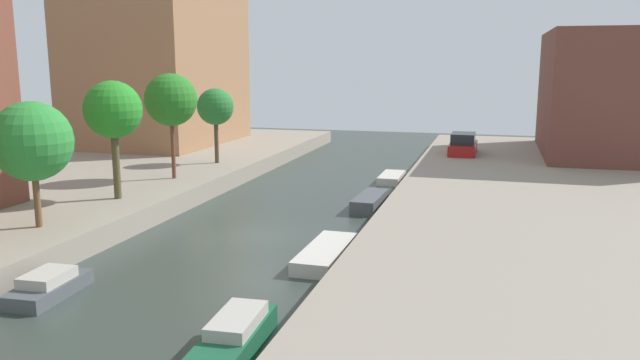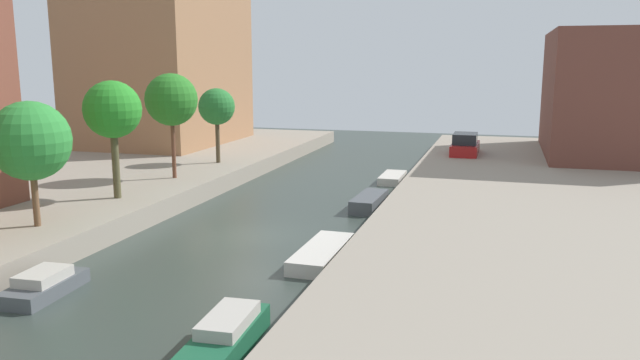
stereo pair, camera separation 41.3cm
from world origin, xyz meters
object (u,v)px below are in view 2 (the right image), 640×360
object	(u,v)px
street_tree_4	(171,100)
moored_boat_right_1	(225,337)
street_tree_2	(30,141)
moored_boat_left_2	(44,285)
moored_boat_right_2	(322,253)
parked_car	(465,145)
street_tree_5	(217,107)
moored_boat_right_4	(392,178)
street_tree_3	(112,110)
moored_boat_right_3	(369,202)
low_block_right	(624,94)

from	to	relation	value
street_tree_4	moored_boat_right_1	size ratio (longest dim) A/B	1.44
street_tree_2	moored_boat_left_2	size ratio (longest dim) A/B	1.60
street_tree_2	moored_boat_right_1	size ratio (longest dim) A/B	1.23
moored_boat_right_2	parked_car	bearing A→B (deg)	80.46
street_tree_5	moored_boat_right_4	bearing A→B (deg)	9.68
street_tree_3	street_tree_5	distance (m)	11.06
street_tree_3	moored_boat_right_1	size ratio (longest dim) A/B	1.39
moored_boat_right_1	moored_boat_right_3	distance (m)	16.94
moored_boat_left_2	street_tree_2	bearing A→B (deg)	131.84
street_tree_3	moored_boat_right_2	xyz separation A→B (m)	(11.20, -3.45, -4.91)
street_tree_3	moored_boat_left_2	world-z (taller)	street_tree_3
street_tree_2	moored_boat_right_4	size ratio (longest dim) A/B	1.46
street_tree_5	moored_boat_right_1	xyz separation A→B (m)	(10.94, -22.55, -4.15)
street_tree_5	moored_boat_right_1	bearing A→B (deg)	-64.12
parked_car	moored_boat_left_2	world-z (taller)	parked_car
street_tree_2	moored_boat_left_2	world-z (taller)	street_tree_2
street_tree_3	street_tree_4	size ratio (longest dim) A/B	0.96
street_tree_2	moored_boat_right_1	world-z (taller)	street_tree_2
parked_car	moored_boat_right_4	xyz separation A→B (m)	(-4.00, -6.40, -1.38)
low_block_right	moored_boat_right_4	size ratio (longest dim) A/B	4.05
street_tree_4	moored_boat_left_2	distance (m)	16.11
low_block_right	street_tree_5	size ratio (longest dim) A/B	2.88
street_tree_5	moored_boat_left_2	world-z (taller)	street_tree_5
moored_boat_right_1	moored_boat_right_4	bearing A→B (deg)	89.77
low_block_right	parked_car	xyz separation A→B (m)	(-10.33, -2.56, -3.62)
street_tree_3	moored_boat_right_4	bearing A→B (deg)	49.51
parked_car	moored_boat_right_1	distance (m)	31.13
street_tree_2	moored_boat_right_4	bearing A→B (deg)	58.95
moored_boat_right_2	moored_boat_right_4	xyz separation A→B (m)	(-0.17, 16.38, -0.03)
low_block_right	moored_boat_right_2	world-z (taller)	low_block_right
street_tree_2	street_tree_5	bearing A→B (deg)	90.00
moored_boat_right_1	moored_boat_right_2	world-z (taller)	moored_boat_right_1
street_tree_2	street_tree_5	world-z (taller)	street_tree_2
street_tree_2	moored_boat_right_4	distance (m)	21.80
street_tree_5	moored_boat_right_3	xyz separation A→B (m)	(11.14, -5.60, -4.23)
street_tree_3	street_tree_5	xyz separation A→B (m)	(-0.00, 11.05, -0.60)
low_block_right	moored_boat_right_2	distance (m)	29.45
street_tree_5	moored_boat_right_3	size ratio (longest dim) A/B	1.27
street_tree_2	moored_boat_right_1	xyz separation A→B (m)	(10.94, -6.09, -3.98)
low_block_right	moored_boat_right_4	bearing A→B (deg)	-147.96
street_tree_3	street_tree_4	bearing A→B (deg)	90.00
low_block_right	moored_boat_right_1	bearing A→B (deg)	-113.35
low_block_right	moored_boat_right_3	bearing A→B (deg)	-130.84
moored_boat_right_1	parked_car	bearing A→B (deg)	82.44
moored_boat_left_2	moored_boat_right_1	world-z (taller)	moored_boat_right_1
street_tree_2	street_tree_4	size ratio (longest dim) A/B	0.85
low_block_right	parked_car	distance (m)	11.24
street_tree_4	moored_boat_right_2	bearing A→B (deg)	-38.41
street_tree_3	street_tree_4	xyz separation A→B (m)	(-0.00, 5.43, 0.17)
parked_car	moored_boat_right_4	bearing A→B (deg)	-121.97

